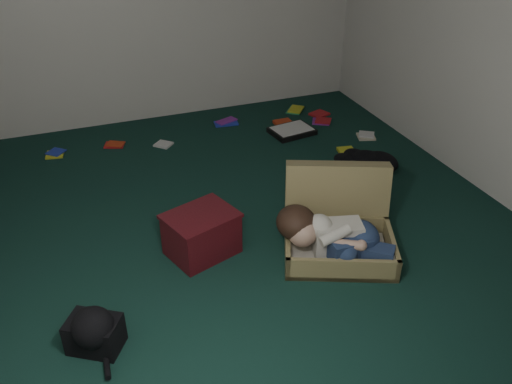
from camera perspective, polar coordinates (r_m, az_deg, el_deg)
floor at (r=4.18m, az=-0.74°, el=-3.11°), size 4.50×4.50×0.00m
wall_front at (r=1.87m, az=23.80°, el=-6.28°), size 4.50×0.00×4.50m
wall_right at (r=4.66m, az=23.84°, el=15.61°), size 0.00×4.50×4.50m
suitcase at (r=3.89m, az=8.62°, el=-3.49°), size 0.97×0.96×0.55m
person at (r=3.70m, az=8.15°, el=-4.58°), size 0.72×0.61×0.34m
maroon_bin at (r=3.78m, az=-5.76°, el=-4.40°), size 0.56×0.50×0.32m
backpack at (r=3.26m, az=-16.64°, el=-14.02°), size 0.46×0.44×0.22m
clothing_pile at (r=4.99m, az=11.73°, el=3.34°), size 0.56×0.49×0.15m
paper_tray at (r=5.57m, az=3.80°, el=6.45°), size 0.46×0.37×0.06m
book_scatter at (r=5.58m, az=-0.43°, el=6.37°), size 3.13×1.34×0.02m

